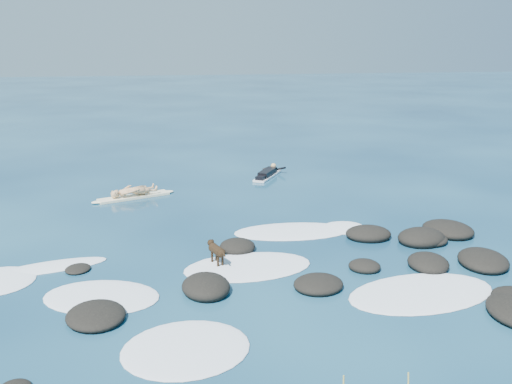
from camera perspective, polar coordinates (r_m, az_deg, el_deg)
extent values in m
plane|color=#0A2642|center=(15.22, -2.50, -7.41)|extent=(160.00, 160.00, 0.00)
ellipsoid|color=black|center=(17.74, 16.67, -4.40)|extent=(1.23, 1.38, 0.36)
ellipsoid|color=black|center=(17.56, 11.17, -4.14)|extent=(1.47, 1.26, 0.47)
ellipsoid|color=black|center=(17.55, 16.21, -4.43)|extent=(1.87, 1.74, 0.54)
ellipsoid|color=black|center=(15.23, 10.80, -7.31)|extent=(1.11, 1.09, 0.33)
ellipsoid|color=black|center=(15.78, 16.83, -6.81)|extent=(1.32, 1.48, 0.44)
ellipsoid|color=black|center=(12.96, -15.72, -11.80)|extent=(1.56, 1.70, 0.35)
ellipsoid|color=black|center=(14.00, 6.25, -9.16)|extent=(1.59, 1.53, 0.37)
ellipsoid|color=black|center=(15.62, -17.39, -7.35)|extent=(0.83, 0.88, 0.17)
ellipsoid|color=black|center=(13.77, -5.02, -9.41)|extent=(1.28, 1.53, 0.49)
ellipsoid|color=black|center=(16.42, 21.76, -6.37)|extent=(1.74, 1.98, 0.45)
ellipsoid|color=black|center=(18.58, 18.64, -3.59)|extent=(1.91, 2.02, 0.47)
ellipsoid|color=black|center=(16.26, -1.87, -5.48)|extent=(1.18, 1.17, 0.43)
ellipsoid|color=white|center=(14.98, 0.15, -7.73)|extent=(2.44, 1.26, 0.12)
ellipsoid|color=white|center=(17.81, 3.69, -3.96)|extent=(3.74, 1.83, 0.12)
ellipsoid|color=white|center=(14.23, 16.23, -9.66)|extent=(4.07, 2.74, 0.12)
ellipsoid|color=white|center=(11.55, -7.02, -15.27)|extent=(2.91, 2.67, 0.12)
ellipsoid|color=white|center=(15.14, -0.81, -7.48)|extent=(3.60, 2.30, 0.12)
ellipsoid|color=white|center=(13.96, -15.19, -10.09)|extent=(3.18, 2.61, 0.12)
ellipsoid|color=white|center=(16.05, -19.80, -7.07)|extent=(3.02, 1.55, 0.12)
ellipsoid|color=white|center=(18.33, 8.72, -3.55)|extent=(1.73, 1.62, 0.12)
ellipsoid|color=white|center=(15.35, -3.92, -7.18)|extent=(1.10, 0.90, 0.12)
cube|color=#FDF5CA|center=(21.94, -12.12, -0.47)|extent=(2.69, 1.51, 0.09)
ellipsoid|color=#FDF5CA|center=(22.40, -8.90, 0.01)|extent=(0.61, 0.48, 0.10)
ellipsoid|color=#FDF5CA|center=(21.56, -15.47, -0.96)|extent=(0.61, 0.48, 0.10)
imported|color=tan|center=(21.72, -12.25, 1.86)|extent=(0.62, 0.74, 1.74)
cube|color=white|center=(24.69, 1.15, 1.62)|extent=(1.59, 2.21, 0.08)
ellipsoid|color=white|center=(25.73, 1.99, 2.17)|extent=(0.48, 0.56, 0.08)
cube|color=black|center=(24.66, 1.15, 1.97)|extent=(1.06, 1.40, 0.23)
sphere|color=tan|center=(25.37, 1.76, 2.63)|extent=(0.32, 0.32, 0.24)
cylinder|color=black|center=(25.63, 1.26, 2.46)|extent=(0.57, 0.17, 0.26)
cylinder|color=black|center=(25.45, 2.48, 2.35)|extent=(0.41, 0.51, 0.26)
cube|color=black|center=(23.96, 0.53, 1.48)|extent=(0.59, 0.66, 0.14)
cylinder|color=black|center=(15.10, -3.91, -5.84)|extent=(0.41, 0.57, 0.25)
sphere|color=black|center=(15.30, -4.30, -5.57)|extent=(0.33, 0.33, 0.26)
sphere|color=black|center=(14.91, -3.52, -6.11)|extent=(0.30, 0.30, 0.23)
sphere|color=black|center=(15.39, -4.55, -5.09)|extent=(0.24, 0.24, 0.19)
cone|color=black|center=(15.49, -4.72, -5.01)|extent=(0.13, 0.14, 0.10)
cone|color=black|center=(15.34, -4.70, -4.86)|extent=(0.10, 0.09, 0.09)
cone|color=black|center=(15.38, -4.37, -4.80)|extent=(0.10, 0.09, 0.09)
cylinder|color=black|center=(15.32, -4.41, -6.60)|extent=(0.08, 0.08, 0.34)
cylinder|color=black|center=(15.37, -3.96, -6.52)|extent=(0.08, 0.08, 0.34)
cylinder|color=black|center=(15.02, -3.82, -7.04)|extent=(0.08, 0.08, 0.34)
cylinder|color=black|center=(15.08, -3.37, -6.95)|extent=(0.08, 0.08, 0.34)
cylinder|color=black|center=(14.80, -3.32, -6.10)|extent=(0.13, 0.24, 0.15)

